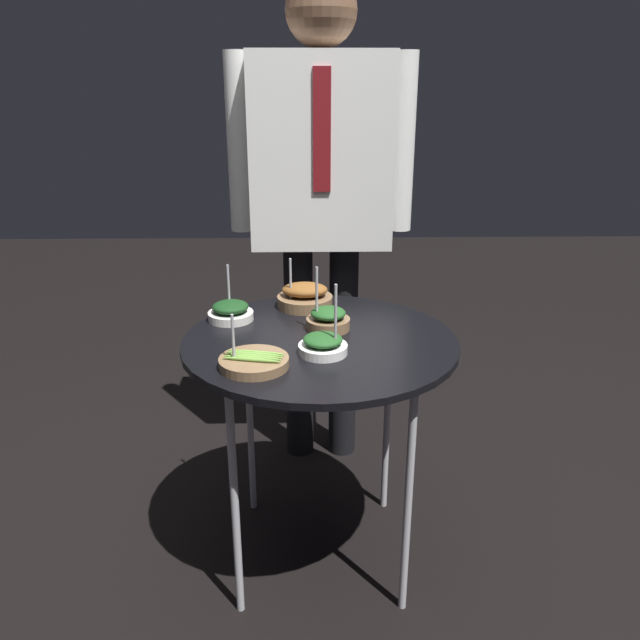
% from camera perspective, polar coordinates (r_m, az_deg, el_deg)
% --- Properties ---
extents(ground_plane, '(8.00, 8.00, 0.00)m').
position_cam_1_polar(ground_plane, '(1.94, 0.00, -20.37)').
color(ground_plane, black).
extents(serving_cart, '(0.70, 0.70, 0.67)m').
position_cam_1_polar(serving_cart, '(1.60, 0.00, -3.18)').
color(serving_cart, black).
rests_on(serving_cart, ground_plane).
extents(bowl_spinach_mid_left, '(0.12, 0.12, 0.18)m').
position_cam_1_polar(bowl_spinach_mid_left, '(1.48, 0.28, -2.27)').
color(bowl_spinach_mid_left, white).
rests_on(bowl_spinach_mid_left, serving_cart).
extents(bowl_roast_front_center, '(0.16, 0.16, 0.15)m').
position_cam_1_polar(bowl_roast_front_center, '(1.80, -1.40, 2.13)').
color(bowl_roast_front_center, brown).
rests_on(bowl_roast_front_center, serving_cart).
extents(bowl_asparagus_front_right, '(0.16, 0.16, 0.13)m').
position_cam_1_polar(bowl_asparagus_front_right, '(1.43, -6.08, -3.80)').
color(bowl_asparagus_front_right, brown).
rests_on(bowl_asparagus_front_right, serving_cart).
extents(bowl_spinach_back_left, '(0.12, 0.12, 0.15)m').
position_cam_1_polar(bowl_spinach_back_left, '(1.72, -8.18, 0.78)').
color(bowl_spinach_back_left, silver).
rests_on(bowl_spinach_back_left, serving_cart).
extents(bowl_spinach_near_rim, '(0.12, 0.12, 0.17)m').
position_cam_1_polar(bowl_spinach_near_rim, '(1.63, 0.74, 0.06)').
color(bowl_spinach_near_rim, brown).
rests_on(bowl_spinach_near_rim, serving_cart).
extents(waiter_figure, '(0.58, 0.22, 1.58)m').
position_cam_1_polar(waiter_figure, '(2.03, 0.10, 13.02)').
color(waiter_figure, black).
rests_on(waiter_figure, ground_plane).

